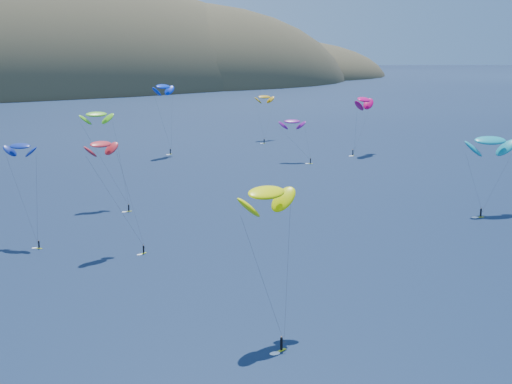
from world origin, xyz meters
The scene contains 10 objects.
island centered at (39.40, 562.36, -10.74)m, with size 730.00×300.00×210.00m.
kitesurfer_2 centered at (-16.96, 38.71, 19.02)m, with size 10.66×12.09×21.78m.
kitesurfer_3 centered at (-15.37, 123.00, 21.51)m, with size 7.84×13.47×23.73m.
kitesurfer_4 centered at (25.92, 185.40, 22.95)m, with size 10.99×9.13×25.79m.
kitesurfer_5 centered at (61.59, 73.50, 16.27)m, with size 13.80×9.59×19.59m.
kitesurfer_6 centered at (57.07, 152.56, 12.76)m, with size 9.11×11.97×15.09m.
kitesurfer_8 centered at (87.22, 154.82, 18.34)m, with size 14.07×10.56×21.63m.
kitesurfer_9 centered at (-25.40, 86.20, 19.93)m, with size 9.69×10.50×21.99m.
kitesurfer_10 centered at (-37.51, 99.31, 18.72)m, with size 7.06×11.74×20.66m.
kitesurfer_11 centered at (74.27, 201.45, 16.37)m, with size 11.31×13.60×18.69m.
Camera 1 is at (-62.97, -42.40, 39.54)m, focal length 50.00 mm.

